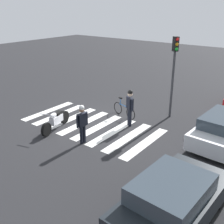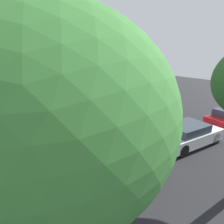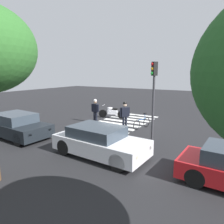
# 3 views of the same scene
# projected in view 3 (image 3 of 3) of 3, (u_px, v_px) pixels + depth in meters

# --- Properties ---
(ground_plane) EXTENTS (60.00, 60.00, 0.00)m
(ground_plane) POSITION_uv_depth(u_px,v_px,m) (121.00, 123.00, 15.19)
(ground_plane) COLOR #232326
(police_motorcycle) EXTENTS (2.18, 0.85, 1.04)m
(police_motorcycle) POSITION_uv_depth(u_px,v_px,m) (112.00, 112.00, 16.64)
(police_motorcycle) COLOR black
(police_motorcycle) RESTS_ON ground_plane
(leaning_bicycle) EXTENTS (0.58, 1.66, 0.99)m
(leaning_bicycle) POSITION_uv_depth(u_px,v_px,m) (142.00, 123.00, 13.58)
(leaning_bicycle) COLOR black
(leaning_bicycle) RESTS_ON ground_plane
(officer_on_foot) EXTENTS (0.46, 0.57, 1.85)m
(officer_on_foot) POSITION_uv_depth(u_px,v_px,m) (125.00, 113.00, 13.11)
(officer_on_foot) COLOR black
(officer_on_foot) RESTS_ON ground_plane
(officer_by_motorcycle) EXTENTS (0.66, 0.23, 1.74)m
(officer_by_motorcycle) POSITION_uv_depth(u_px,v_px,m) (95.00, 109.00, 15.00)
(officer_by_motorcycle) COLOR black
(officer_by_motorcycle) RESTS_ON ground_plane
(crosswalk_stripes) EXTENTS (3.44, 6.75, 0.01)m
(crosswalk_stripes) POSITION_uv_depth(u_px,v_px,m) (121.00, 123.00, 15.19)
(crosswalk_stripes) COLOR silver
(crosswalk_stripes) RESTS_ON ground_plane
(car_white_van) EXTENTS (4.27, 2.07, 1.32)m
(car_white_van) POSITION_uv_depth(u_px,v_px,m) (100.00, 142.00, 9.09)
(car_white_van) COLOR black
(car_white_van) RESTS_ON ground_plane
(car_black_suv) EXTENTS (4.11, 2.11, 1.35)m
(car_black_suv) POSITION_uv_depth(u_px,v_px,m) (17.00, 126.00, 11.74)
(car_black_suv) COLOR black
(car_black_suv) RESTS_ON ground_plane
(traffic_light_pole) EXTENTS (0.33, 0.35, 4.16)m
(traffic_light_pole) POSITION_uv_depth(u_px,v_px,m) (154.00, 89.00, 10.72)
(traffic_light_pole) COLOR #38383D
(traffic_light_pole) RESTS_ON ground_plane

